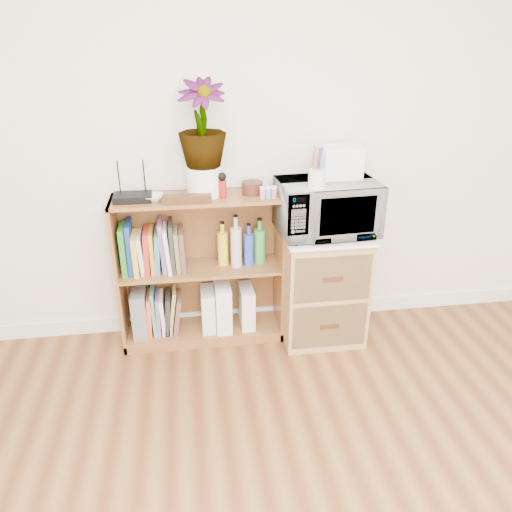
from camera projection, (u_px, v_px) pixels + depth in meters
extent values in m
cube|color=white|center=(254.00, 314.00, 3.42)|extent=(4.00, 0.02, 0.10)
cube|color=brown|center=(201.00, 270.00, 3.07)|extent=(1.00, 0.30, 0.95)
cube|color=#9E7542|center=(321.00, 286.00, 3.16)|extent=(0.50, 0.45, 0.70)
imported|color=white|center=(327.00, 207.00, 2.93)|extent=(0.59, 0.42, 0.31)
cylinder|color=silver|center=(317.00, 178.00, 2.73)|extent=(0.09, 0.09, 0.10)
cube|color=white|center=(340.00, 161.00, 2.91)|extent=(0.23, 0.19, 0.18)
cube|color=black|center=(133.00, 197.00, 2.80)|extent=(0.21, 0.14, 0.04)
imported|color=white|center=(152.00, 198.00, 2.81)|extent=(0.13, 0.13, 0.03)
cylinder|color=white|center=(204.00, 181.00, 2.86)|extent=(0.20, 0.20, 0.17)
imported|color=#3C762F|center=(202.00, 124.00, 2.73)|extent=(0.27, 0.27, 0.48)
cube|color=#36220E|center=(187.00, 199.00, 2.77)|extent=(0.27, 0.07, 0.04)
cylinder|color=maroon|center=(223.00, 189.00, 2.84)|extent=(0.04, 0.04, 0.10)
cylinder|color=#381C0F|center=(252.00, 188.00, 2.91)|extent=(0.12, 0.12, 0.07)
cube|color=pink|center=(268.00, 194.00, 2.83)|extent=(0.11, 0.04, 0.05)
cube|color=slate|center=(140.00, 311.00, 3.13)|extent=(0.09, 0.24, 0.30)
cube|color=silver|center=(208.00, 309.00, 3.18)|extent=(0.08, 0.21, 0.27)
cube|color=white|center=(223.00, 305.00, 3.19)|extent=(0.10, 0.25, 0.31)
cube|color=white|center=(247.00, 306.00, 3.21)|extent=(0.08, 0.21, 0.27)
cube|color=#237C21|center=(124.00, 249.00, 2.94)|extent=(0.03, 0.20, 0.30)
cube|color=#19359B|center=(130.00, 248.00, 2.94)|extent=(0.03, 0.20, 0.31)
cube|color=gold|center=(136.00, 252.00, 2.96)|extent=(0.03, 0.20, 0.24)
cube|color=silver|center=(141.00, 253.00, 2.97)|extent=(0.04, 0.20, 0.23)
cube|color=#AF2B1E|center=(147.00, 251.00, 2.97)|extent=(0.04, 0.20, 0.26)
cube|color=#C48722|center=(152.00, 250.00, 2.97)|extent=(0.02, 0.20, 0.26)
cube|color=teal|center=(157.00, 251.00, 2.98)|extent=(0.04, 0.20, 0.25)
cube|color=slate|center=(163.00, 246.00, 2.97)|extent=(0.04, 0.20, 0.31)
cube|color=#FFDAC6|center=(168.00, 248.00, 2.98)|extent=(0.04, 0.20, 0.28)
cube|color=#272727|center=(172.00, 246.00, 2.98)|extent=(0.03, 0.20, 0.30)
cube|color=olive|center=(177.00, 250.00, 2.99)|extent=(0.03, 0.20, 0.25)
cube|color=brown|center=(182.00, 249.00, 3.00)|extent=(0.03, 0.20, 0.26)
cylinder|color=gold|center=(223.00, 245.00, 3.02)|extent=(0.07, 0.07, 0.27)
cylinder|color=silver|center=(236.00, 241.00, 3.02)|extent=(0.07, 0.07, 0.32)
cylinder|color=blue|center=(249.00, 245.00, 3.05)|extent=(0.06, 0.06, 0.26)
cylinder|color=green|center=(260.00, 243.00, 3.05)|extent=(0.07, 0.07, 0.28)
cube|color=orange|center=(150.00, 313.00, 3.14)|extent=(0.04, 0.19, 0.26)
cube|color=teal|center=(154.00, 310.00, 3.14)|extent=(0.03, 0.19, 0.30)
cube|color=slate|center=(159.00, 312.00, 3.15)|extent=(0.02, 0.19, 0.26)
cube|color=beige|center=(163.00, 313.00, 3.16)|extent=(0.03, 0.19, 0.25)
cube|color=#242424|center=(168.00, 312.00, 3.16)|extent=(0.05, 0.19, 0.25)
cube|color=olive|center=(172.00, 309.00, 3.16)|extent=(0.07, 0.19, 0.30)
cube|color=brown|center=(177.00, 312.00, 3.17)|extent=(0.06, 0.19, 0.24)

